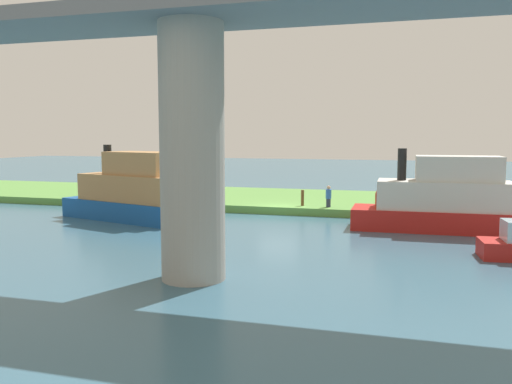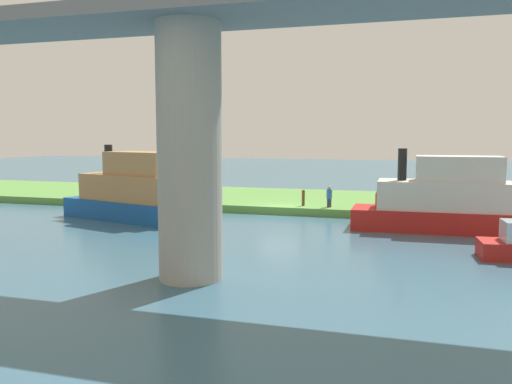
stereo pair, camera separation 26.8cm
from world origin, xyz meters
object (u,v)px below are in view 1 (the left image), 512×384
object	(u,v)px
bridge_pylon	(192,153)
skiff_small	(440,200)
mooring_post	(302,198)
person_on_bank	(328,196)
houseboat_blue	(132,192)

from	to	relation	value
bridge_pylon	skiff_small	xyz separation A→B (m)	(-8.80, -12.89, -2.86)
mooring_post	skiff_small	distance (m)	9.39
person_on_bank	skiff_small	bearing A→B (deg)	149.00
bridge_pylon	houseboat_blue	distance (m)	14.84
person_on_bank	skiff_small	world-z (taller)	skiff_small
person_on_bank	mooring_post	world-z (taller)	person_on_bank
person_on_bank	skiff_small	distance (m)	7.77
houseboat_blue	skiff_small	distance (m)	17.81
person_on_bank	bridge_pylon	bearing A→B (deg)	82.72
bridge_pylon	mooring_post	xyz separation A→B (m)	(-0.42, -17.06, -3.47)
bridge_pylon	skiff_small	world-z (taller)	bridge_pylon
mooring_post	skiff_small	xyz separation A→B (m)	(-8.39, 4.18, 0.61)
person_on_bank	houseboat_blue	bearing A→B (deg)	25.84
houseboat_blue	skiff_small	world-z (taller)	houseboat_blue
mooring_post	skiff_small	size ratio (longest dim) A/B	0.12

